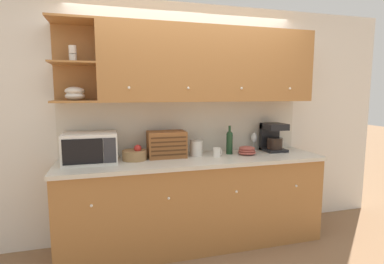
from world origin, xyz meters
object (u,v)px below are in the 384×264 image
at_px(bread_box, 167,144).
at_px(wine_glass, 254,138).
at_px(bowl_stack_on_counter, 247,151).
at_px(coffee_maker, 273,137).
at_px(fruit_basket, 135,155).
at_px(wine_bottle, 229,141).
at_px(microwave, 90,148).
at_px(mug, 217,152).
at_px(storage_canister, 196,148).

relative_size(bread_box, wine_glass, 1.88).
bearing_deg(bowl_stack_on_counter, coffee_maker, 17.55).
xyz_separation_m(fruit_basket, coffee_maker, (1.62, 0.06, 0.11)).
xyz_separation_m(wine_bottle, coffee_maker, (0.57, 0.04, 0.02)).
height_order(microwave, bowl_stack_on_counter, microwave).
xyz_separation_m(microwave, bowl_stack_on_counter, (1.65, -0.07, -0.10)).
height_order(fruit_basket, wine_bottle, wine_bottle).
bearing_deg(mug, bowl_stack_on_counter, 2.41).
distance_m(fruit_basket, bread_box, 0.35).
bearing_deg(microwave, wine_bottle, 0.51).
xyz_separation_m(mug, wine_glass, (0.55, 0.23, 0.10)).
distance_m(microwave, wine_glass, 1.85).
relative_size(fruit_basket, storage_canister, 1.40).
bearing_deg(wine_glass, coffee_maker, -23.94).
bearing_deg(mug, bread_box, 166.66).
bearing_deg(bowl_stack_on_counter, wine_bottle, 153.84).
relative_size(fruit_basket, wine_bottle, 0.78).
bearing_deg(bread_box, microwave, -177.20).
bearing_deg(storage_canister, wine_glass, 9.44).
relative_size(bowl_stack_on_counter, coffee_maker, 0.61).
xyz_separation_m(bread_box, coffee_maker, (1.28, 0.01, 0.03)).
bearing_deg(bread_box, fruit_basket, -172.75).
relative_size(wine_bottle, wine_glass, 1.50).
height_order(fruit_basket, bread_box, bread_box).
bearing_deg(microwave, storage_canister, 0.78).
xyz_separation_m(bread_box, bowl_stack_on_counter, (0.88, -0.11, -0.09)).
bearing_deg(bread_box, wine_bottle, -1.97).
relative_size(bowl_stack_on_counter, wine_glass, 0.94).
bearing_deg(fruit_basket, bowl_stack_on_counter, -3.12).
relative_size(microwave, storage_canister, 2.85).
height_order(bowl_stack_on_counter, wine_glass, wine_glass).
xyz_separation_m(bowl_stack_on_counter, coffee_maker, (0.39, 0.12, 0.12)).
distance_m(storage_canister, wine_glass, 0.77).
relative_size(bread_box, bowl_stack_on_counter, 2.00).
bearing_deg(bread_box, coffee_maker, 0.67).
bearing_deg(wine_glass, fruit_basket, -174.12).
bearing_deg(wine_bottle, coffee_maker, 3.96).
bearing_deg(storage_canister, mug, -26.81).
relative_size(wine_bottle, bowl_stack_on_counter, 1.61).
height_order(storage_canister, wine_bottle, wine_bottle).
distance_m(storage_canister, bowl_stack_on_counter, 0.57).
xyz_separation_m(mug, coffee_maker, (0.75, 0.14, 0.12)).
xyz_separation_m(microwave, wine_glass, (1.85, 0.14, -0.00)).
height_order(mug, wine_bottle, wine_bottle).
bearing_deg(coffee_maker, wine_glass, 156.06).
distance_m(fruit_basket, storage_canister, 0.66).
bearing_deg(fruit_basket, wine_glass, 5.88).
height_order(storage_canister, wine_glass, wine_glass).
xyz_separation_m(fruit_basket, wine_bottle, (1.05, 0.02, 0.09)).
bearing_deg(wine_bottle, wine_glass, 19.01).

